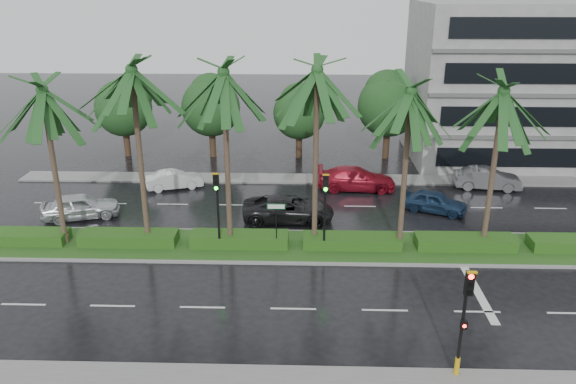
{
  "coord_description": "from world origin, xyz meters",
  "views": [
    {
      "loc": [
        0.39,
        -26.16,
        13.51
      ],
      "look_at": [
        -0.42,
        1.5,
        3.01
      ],
      "focal_mm": 35.0,
      "sensor_mm": 36.0,
      "label": 1
    }
  ],
  "objects_px": {
    "street_sign": "(276,215)",
    "car_silver": "(81,206)",
    "signal_near": "(464,319)",
    "car_darkgrey": "(288,209)",
    "signal_median_left": "(217,200)",
    "car_white": "(174,180)",
    "car_blue": "(434,202)",
    "car_grey": "(487,179)",
    "car_red": "(356,179)"
  },
  "relations": [
    {
      "from": "car_darkgrey",
      "to": "car_blue",
      "type": "height_order",
      "value": "car_darkgrey"
    },
    {
      "from": "signal_median_left",
      "to": "car_blue",
      "type": "height_order",
      "value": "signal_median_left"
    },
    {
      "from": "car_darkgrey",
      "to": "car_blue",
      "type": "xyz_separation_m",
      "value": [
        9.0,
        1.63,
        -0.08
      ]
    },
    {
      "from": "car_blue",
      "to": "car_red",
      "type": "bearing_deg",
      "value": 73.49
    },
    {
      "from": "signal_median_left",
      "to": "signal_near",
      "type": "bearing_deg",
      "value": -44.09
    },
    {
      "from": "signal_near",
      "to": "car_blue",
      "type": "height_order",
      "value": "signal_near"
    },
    {
      "from": "signal_median_left",
      "to": "car_red",
      "type": "distance_m",
      "value": 12.86
    },
    {
      "from": "car_blue",
      "to": "car_darkgrey",
      "type": "bearing_deg",
      "value": 124.37
    },
    {
      "from": "car_white",
      "to": "car_silver",
      "type": "bearing_deg",
      "value": 120.82
    },
    {
      "from": "car_white",
      "to": "car_darkgrey",
      "type": "bearing_deg",
      "value": -142.37
    },
    {
      "from": "street_sign",
      "to": "car_blue",
      "type": "bearing_deg",
      "value": 31.32
    },
    {
      "from": "car_red",
      "to": "car_grey",
      "type": "xyz_separation_m",
      "value": [
        9.0,
        0.38,
        -0.04
      ]
    },
    {
      "from": "signal_median_left",
      "to": "car_blue",
      "type": "distance_m",
      "value": 14.04
    },
    {
      "from": "car_white",
      "to": "car_blue",
      "type": "relative_size",
      "value": 0.98
    },
    {
      "from": "car_grey",
      "to": "car_blue",
      "type": "bearing_deg",
      "value": 139.56
    },
    {
      "from": "car_silver",
      "to": "car_darkgrey",
      "type": "bearing_deg",
      "value": -107.42
    },
    {
      "from": "street_sign",
      "to": "car_white",
      "type": "distance_m",
      "value": 12.16
    },
    {
      "from": "street_sign",
      "to": "car_red",
      "type": "height_order",
      "value": "street_sign"
    },
    {
      "from": "car_darkgrey",
      "to": "car_grey",
      "type": "xyz_separation_m",
      "value": [
        13.5,
        5.87,
        -0.02
      ]
    },
    {
      "from": "car_blue",
      "to": "car_grey",
      "type": "bearing_deg",
      "value": -22.6
    },
    {
      "from": "signal_near",
      "to": "car_blue",
      "type": "distance_m",
      "value": 15.95
    },
    {
      "from": "signal_near",
      "to": "car_blue",
      "type": "relative_size",
      "value": 1.11
    },
    {
      "from": "car_blue",
      "to": "car_grey",
      "type": "height_order",
      "value": "car_grey"
    },
    {
      "from": "signal_near",
      "to": "car_darkgrey",
      "type": "height_order",
      "value": "signal_near"
    },
    {
      "from": "signal_median_left",
      "to": "car_darkgrey",
      "type": "height_order",
      "value": "signal_median_left"
    },
    {
      "from": "car_darkgrey",
      "to": "signal_near",
      "type": "bearing_deg",
      "value": -157.13
    },
    {
      "from": "car_white",
      "to": "car_red",
      "type": "relative_size",
      "value": 0.72
    },
    {
      "from": "car_red",
      "to": "car_grey",
      "type": "height_order",
      "value": "car_red"
    },
    {
      "from": "signal_median_left",
      "to": "car_darkgrey",
      "type": "relative_size",
      "value": 0.8
    },
    {
      "from": "car_silver",
      "to": "car_darkgrey",
      "type": "xyz_separation_m",
      "value": [
        12.49,
        -0.02,
        -0.01
      ]
    },
    {
      "from": "car_darkgrey",
      "to": "street_sign",
      "type": "bearing_deg",
      "value": 171.13
    },
    {
      "from": "car_blue",
      "to": "signal_near",
      "type": "bearing_deg",
      "value": -164.97
    },
    {
      "from": "car_blue",
      "to": "signal_median_left",
      "type": "bearing_deg",
      "value": 139.61
    },
    {
      "from": "car_silver",
      "to": "car_white",
      "type": "xyz_separation_m",
      "value": [
        4.5,
        5.29,
        -0.13
      ]
    },
    {
      "from": "car_grey",
      "to": "signal_median_left",
      "type": "bearing_deg",
      "value": 127.23
    },
    {
      "from": "signal_median_left",
      "to": "street_sign",
      "type": "bearing_deg",
      "value": 3.47
    },
    {
      "from": "signal_near",
      "to": "car_darkgrey",
      "type": "relative_size",
      "value": 0.8
    },
    {
      "from": "car_red",
      "to": "street_sign",
      "type": "bearing_deg",
      "value": 153.88
    },
    {
      "from": "street_sign",
      "to": "car_blue",
      "type": "xyz_separation_m",
      "value": [
        9.5,
        5.78,
        -1.46
      ]
    },
    {
      "from": "signal_near",
      "to": "street_sign",
      "type": "distance_m",
      "value": 12.11
    },
    {
      "from": "signal_near",
      "to": "signal_median_left",
      "type": "relative_size",
      "value": 1.0
    },
    {
      "from": "car_silver",
      "to": "car_red",
      "type": "xyz_separation_m",
      "value": [
        16.99,
        5.47,
        0.01
      ]
    },
    {
      "from": "street_sign",
      "to": "car_silver",
      "type": "distance_m",
      "value": 12.77
    },
    {
      "from": "street_sign",
      "to": "car_silver",
      "type": "xyz_separation_m",
      "value": [
        -11.99,
        4.17,
        -1.36
      ]
    },
    {
      "from": "car_white",
      "to": "signal_near",
      "type": "bearing_deg",
      "value": -161.91
    },
    {
      "from": "signal_median_left",
      "to": "car_grey",
      "type": "relative_size",
      "value": 0.98
    },
    {
      "from": "car_darkgrey",
      "to": "signal_median_left",
      "type": "bearing_deg",
      "value": 139.06
    },
    {
      "from": "signal_near",
      "to": "street_sign",
      "type": "xyz_separation_m",
      "value": [
        -7.0,
        9.87,
        -0.38
      ]
    },
    {
      "from": "street_sign",
      "to": "car_white",
      "type": "xyz_separation_m",
      "value": [
        -7.49,
        9.46,
        -1.49
      ]
    },
    {
      "from": "car_red",
      "to": "car_blue",
      "type": "relative_size",
      "value": 1.36
    }
  ]
}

